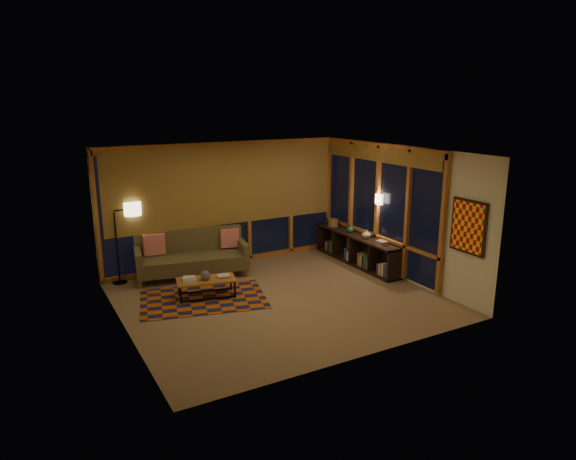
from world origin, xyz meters
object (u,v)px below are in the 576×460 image
floor_lamp (117,244)px  bookshelf (356,249)px  sofa (192,255)px  coffee_table (207,288)px

floor_lamp → bookshelf: 5.07m
sofa → floor_lamp: size_ratio=1.38×
sofa → floor_lamp: bearing=176.9°
coffee_table → floor_lamp: size_ratio=0.66×
coffee_table → sofa: bearing=95.4°
coffee_table → bookshelf: size_ratio=0.40×
coffee_table → floor_lamp: (-1.25, 1.59, 0.63)m
bookshelf → floor_lamp: bearing=164.8°
coffee_table → floor_lamp: 2.12m
sofa → bookshelf: size_ratio=0.84×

